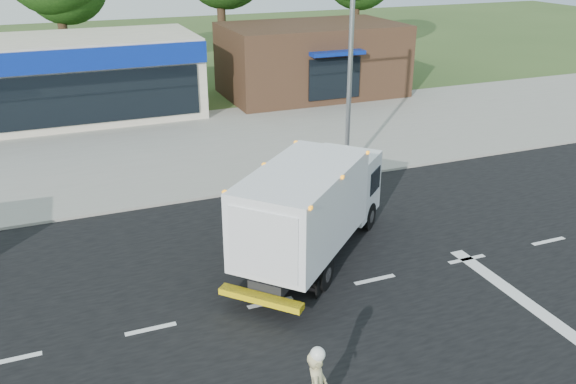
# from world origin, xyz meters

# --- Properties ---
(ground) EXTENTS (120.00, 120.00, 0.00)m
(ground) POSITION_xyz_m (0.00, 0.00, 0.00)
(ground) COLOR #385123
(ground) RESTS_ON ground
(road_asphalt) EXTENTS (60.00, 14.00, 0.02)m
(road_asphalt) POSITION_xyz_m (0.00, 0.00, 0.00)
(road_asphalt) COLOR black
(road_asphalt) RESTS_ON ground
(sidewalk) EXTENTS (60.00, 2.40, 0.12)m
(sidewalk) POSITION_xyz_m (0.00, 8.20, 0.06)
(sidewalk) COLOR gray
(sidewalk) RESTS_ON ground
(parking_apron) EXTENTS (60.00, 9.00, 0.02)m
(parking_apron) POSITION_xyz_m (0.00, 14.00, 0.01)
(parking_apron) COLOR gray
(parking_apron) RESTS_ON ground
(lane_markings) EXTENTS (55.20, 7.00, 0.01)m
(lane_markings) POSITION_xyz_m (1.35, -1.35, 0.02)
(lane_markings) COLOR silver
(lane_markings) RESTS_ON road_asphalt
(ems_box_truck) EXTENTS (6.30, 6.12, 2.98)m
(ems_box_truck) POSITION_xyz_m (-1.09, 1.74, 1.72)
(ems_box_truck) COLOR black
(ems_box_truck) RESTS_ON ground
(retail_strip_mall) EXTENTS (18.00, 6.20, 4.00)m
(retail_strip_mall) POSITION_xyz_m (-9.00, 19.93, 2.01)
(retail_strip_mall) COLOR #BEB29E
(retail_strip_mall) RESTS_ON ground
(brown_storefront) EXTENTS (10.00, 6.70, 4.00)m
(brown_storefront) POSITION_xyz_m (7.00, 19.98, 2.00)
(brown_storefront) COLOR #382316
(brown_storefront) RESTS_ON ground
(traffic_signal_pole) EXTENTS (3.51, 0.25, 8.00)m
(traffic_signal_pole) POSITION_xyz_m (2.35, 7.60, 4.92)
(traffic_signal_pole) COLOR gray
(traffic_signal_pole) RESTS_ON ground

